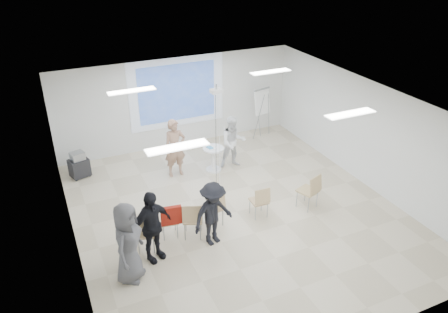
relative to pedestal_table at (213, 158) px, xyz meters
name	(u,v)px	position (x,y,z in m)	size (l,w,h in m)	color
floor	(237,213)	(-0.33, -2.29, -0.49)	(8.00, 9.00, 0.10)	beige
ceiling	(238,102)	(-0.33, -2.29, 2.61)	(8.00, 9.00, 0.10)	white
wall_back	(177,102)	(-0.33, 2.26, 1.06)	(8.00, 0.10, 3.00)	silver
wall_left	(66,198)	(-4.38, -2.29, 1.06)	(0.10, 9.00, 3.00)	silver
wall_right	(367,133)	(3.72, -2.29, 1.06)	(0.10, 9.00, 3.00)	silver
projection_halo	(177,93)	(-0.33, 2.20, 1.41)	(3.20, 0.01, 2.30)	silver
projection_image	(177,93)	(-0.33, 2.18, 1.41)	(2.60, 0.01, 1.90)	#345AB2
pedestal_table	(213,158)	(0.00, 0.00, 0.00)	(0.76, 0.76, 0.79)	white
player_left	(175,144)	(-1.11, 0.23, 0.56)	(0.73, 0.49, 2.00)	tan
player_right	(233,140)	(0.66, 0.01, 0.47)	(0.87, 0.70, 1.81)	white
controller_left	(177,130)	(-0.93, 0.48, 0.88)	(0.04, 0.12, 0.04)	silver
controller_right	(224,128)	(0.48, 0.26, 0.78)	(0.04, 0.12, 0.04)	silver
chair_far_left	(146,232)	(-2.88, -2.85, 0.09)	(0.53, 0.55, 0.89)	tan
chair_left_mid	(169,220)	(-2.24, -2.59, 0.07)	(0.46, 0.49, 0.86)	tan
chair_left_inner	(192,218)	(-1.74, -2.82, 0.13)	(0.61, 0.62, 0.97)	tan
chair_center	(214,206)	(-1.10, -2.60, 0.14)	(0.52, 0.55, 0.98)	tan
chair_right_inner	(260,200)	(0.11, -2.74, 0.09)	(0.43, 0.46, 0.89)	tan
chair_right_far	(311,189)	(1.49, -2.93, 0.15)	(0.61, 0.63, 1.00)	tan
red_jacket	(171,216)	(-2.23, -2.74, 0.28)	(0.48, 0.11, 0.46)	#A22013
laptop	(192,217)	(-1.71, -2.72, 0.08)	(0.35, 0.26, 0.03)	black
audience_left	(151,222)	(-2.80, -3.15, 0.55)	(1.15, 0.69, 1.98)	black
audience_mid	(213,210)	(-1.37, -3.19, 0.47)	(1.18, 0.64, 1.82)	black
audience_outer	(127,239)	(-3.41, -3.54, 0.58)	(0.99, 0.65, 2.04)	#59595E
flipchart_easel	(262,102)	(2.51, 1.57, 0.87)	(0.75, 0.59, 1.78)	gray
av_cart	(79,166)	(-3.77, 1.30, -0.07)	(0.63, 0.56, 0.80)	black
ceiling_projector	(217,96)	(-0.23, -0.80, 2.25)	(0.30, 0.25, 3.00)	white
fluor_panel_nw	(132,91)	(-2.33, -0.29, 2.53)	(1.20, 0.30, 0.02)	white
fluor_panel_ne	(271,72)	(1.67, -0.29, 2.53)	(1.20, 0.30, 0.02)	white
fluor_panel_sw	(177,147)	(-2.33, -3.79, 2.53)	(1.20, 0.30, 0.02)	white
fluor_panel_se	(350,114)	(1.67, -3.79, 2.53)	(1.20, 0.30, 0.02)	white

